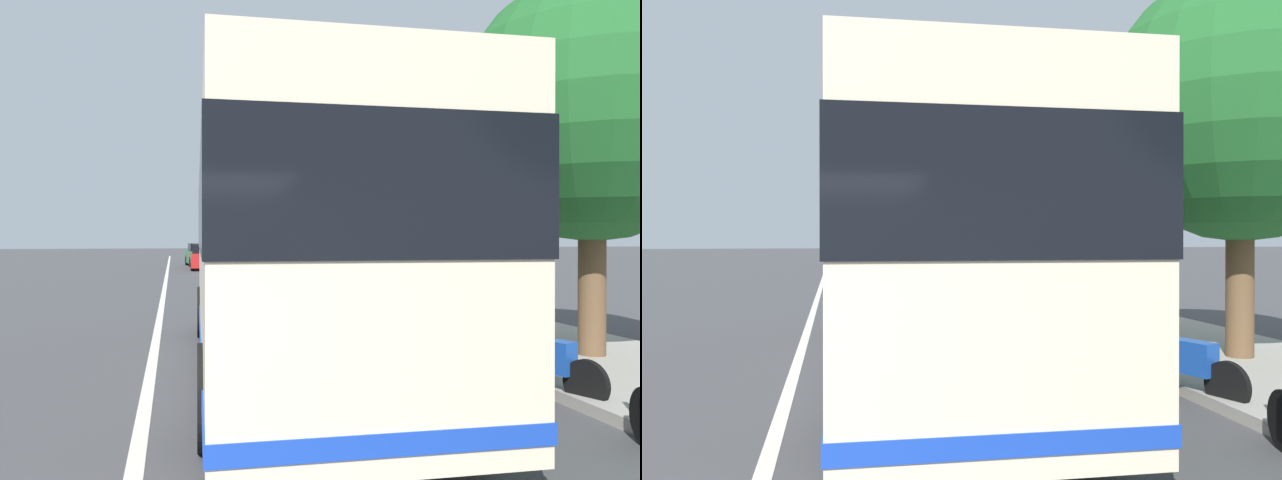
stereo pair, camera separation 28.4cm
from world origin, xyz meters
TOP-DOWN VIEW (x-y plane):
  - sidewalk_curb at (10.00, -6.62)m, footprint 110.00×3.60m
  - lane_divider_line at (10.00, 0.00)m, footprint 110.00×0.16m
  - coach_bus at (7.49, -1.93)m, footprint 10.62×2.86m
  - motorcycle_by_tree at (5.31, -4.73)m, footprint 1.94×0.79m
  - car_far_distant at (41.91, -2.23)m, footprint 4.11×2.17m
  - car_ahead_same_lane at (36.96, -2.28)m, footprint 4.69×1.94m
  - roadside_tree_mid_block at (6.81, -6.73)m, footprint 4.19×4.19m
  - roadside_tree_far_block at (20.54, -7.25)m, footprint 3.75×3.75m
  - utility_pole at (13.92, -7.14)m, footprint 0.24×0.24m

SIDE VIEW (x-z plane):
  - lane_divider_line at x=10.00m, z-range 0.00..0.01m
  - sidewalk_curb at x=10.00m, z-range 0.00..0.14m
  - motorcycle_by_tree at x=5.31m, z-range -0.16..1.08m
  - car_far_distant at x=41.91m, z-range -0.05..1.50m
  - car_ahead_same_lane at x=36.96m, z-range -0.04..1.53m
  - coach_bus at x=7.49m, z-range 0.23..3.62m
  - utility_pole at x=13.92m, z-range 0.00..6.10m
  - roadside_tree_far_block at x=20.54m, z-range 0.88..6.42m
  - roadside_tree_mid_block at x=6.81m, z-range 0.94..7.05m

